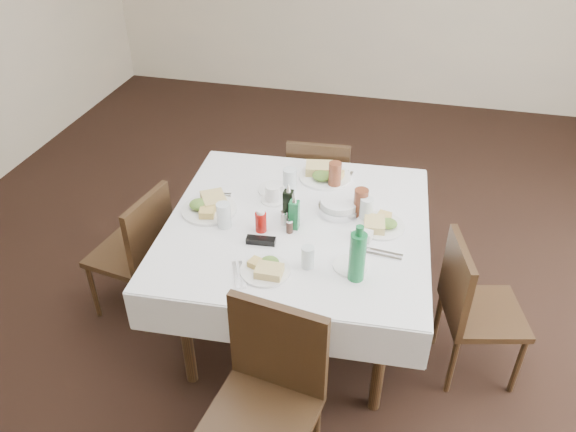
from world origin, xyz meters
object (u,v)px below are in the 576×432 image
object	(u,v)px
chair_south	(268,391)
ketchup_bottle	(261,221)
oil_cruet_dark	(288,204)
chair_west	(139,247)
chair_north	(319,186)
chair_east	(470,303)
green_bottle	(357,256)
water_e	(366,209)
oil_cruet_green	(294,214)
bread_basket	(339,206)
water_s	(308,257)
coffee_mug	(273,194)
dining_table	(297,234)
water_w	(224,215)
water_n	(290,181)

from	to	relation	value
chair_south	ketchup_bottle	size ratio (longest dim) A/B	7.31
oil_cruet_dark	ketchup_bottle	size ratio (longest dim) A/B	1.67
chair_south	chair_west	world-z (taller)	chair_south
ketchup_bottle	chair_north	bearing A→B (deg)	82.59
chair_north	chair_east	world-z (taller)	chair_north
green_bottle	water_e	bearing A→B (deg)	91.83
green_bottle	oil_cruet_green	bearing A→B (deg)	139.02
oil_cruet_dark	green_bottle	xyz separation A→B (m)	(0.41, -0.39, 0.04)
chair_east	bread_basket	distance (m)	0.83
chair_north	green_bottle	xyz separation A→B (m)	(0.39, -1.19, 0.41)
chair_south	oil_cruet_green	distance (m)	0.90
chair_west	water_s	bearing A→B (deg)	-14.71
chair_north	oil_cruet_green	world-z (taller)	oil_cruet_green
chair_north	coffee_mug	xyz separation A→B (m)	(-0.13, -0.66, 0.33)
chair_east	ketchup_bottle	bearing A→B (deg)	-178.03
oil_cruet_dark	water_s	bearing A→B (deg)	-63.59
water_s	water_e	world-z (taller)	water_e
bread_basket	oil_cruet_dark	bearing A→B (deg)	-154.54
dining_table	chair_north	xyz separation A→B (m)	(-0.04, 0.82, -0.20)
bread_basket	chair_east	bearing A→B (deg)	-17.01
chair_east	water_s	size ratio (longest dim) A/B	7.44
water_w	oil_cruet_dark	bearing A→B (deg)	26.25
water_e	water_w	distance (m)	0.73
chair_east	bread_basket	bearing A→B (deg)	162.99
water_e	water_w	world-z (taller)	water_w
chair_south	water_e	world-z (taller)	chair_south
oil_cruet_green	ketchup_bottle	xyz separation A→B (m)	(-0.16, -0.07, -0.03)
chair_east	water_n	size ratio (longest dim) A/B	5.80
chair_north	ketchup_bottle	bearing A→B (deg)	-97.41
chair_north	oil_cruet_green	distance (m)	0.95
chair_east	ketchup_bottle	xyz separation A→B (m)	(-1.08, -0.04, 0.35)
water_w	green_bottle	xyz separation A→B (m)	(0.71, -0.24, 0.06)
chair_north	water_n	size ratio (longest dim) A/B	5.93
chair_south	water_s	world-z (taller)	chair_south
dining_table	chair_west	xyz separation A→B (m)	(-0.91, -0.07, -0.21)
green_bottle	water_w	bearing A→B (deg)	161.26
water_e	oil_cruet_green	world-z (taller)	oil_cruet_green
bread_basket	green_bottle	size ratio (longest dim) A/B	0.76
oil_cruet_green	coffee_mug	xyz separation A→B (m)	(-0.17, 0.22, -0.04)
bread_basket	coffee_mug	size ratio (longest dim) A/B	1.64
chair_west	water_s	size ratio (longest dim) A/B	7.55
water_s	oil_cruet_dark	bearing A→B (deg)	116.41
dining_table	oil_cruet_dark	world-z (taller)	oil_cruet_dark
water_e	ketchup_bottle	world-z (taller)	water_e
dining_table	water_w	world-z (taller)	water_w
chair_east	coffee_mug	distance (m)	1.17
chair_south	coffee_mug	size ratio (longest dim) A/B	6.86
dining_table	water_e	bearing A→B (deg)	17.17
chair_west	water_w	world-z (taller)	water_w
bread_basket	oil_cruet_green	world-z (taller)	oil_cruet_green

